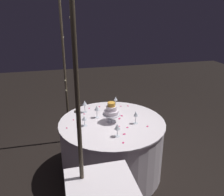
% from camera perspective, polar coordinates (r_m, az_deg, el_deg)
% --- Properties ---
extents(ground_plane, '(12.00, 12.00, 0.00)m').
position_cam_1_polar(ground_plane, '(3.39, 0.00, -17.32)').
color(ground_plane, black).
extents(decorative_arch, '(1.93, 0.05, 2.42)m').
position_cam_1_polar(decorative_arch, '(2.64, -10.74, 8.38)').
color(decorative_arch, '#473D2D').
rests_on(decorative_arch, ground).
extents(main_table, '(1.35, 1.35, 0.76)m').
position_cam_1_polar(main_table, '(3.17, 0.00, -11.92)').
color(main_table, white).
rests_on(main_table, ground).
extents(tiered_cake, '(0.22, 0.22, 0.26)m').
position_cam_1_polar(tiered_cake, '(2.91, -0.12, -3.15)').
color(tiered_cake, silver).
rests_on(tiered_cake, main_table).
extents(wine_glass_0, '(0.06, 0.06, 0.17)m').
position_cam_1_polar(wine_glass_0, '(3.34, 0.87, -0.32)').
color(wine_glass_0, silver).
rests_on(wine_glass_0, main_table).
extents(wine_glass_1, '(0.06, 0.06, 0.15)m').
position_cam_1_polar(wine_glass_1, '(3.13, -0.32, -2.11)').
color(wine_glass_1, silver).
rests_on(wine_glass_1, main_table).
extents(wine_glass_2, '(0.07, 0.07, 0.17)m').
position_cam_1_polar(wine_glass_2, '(3.04, -3.73, -2.55)').
color(wine_glass_2, silver).
rests_on(wine_glass_2, main_table).
extents(wine_glass_3, '(0.07, 0.07, 0.17)m').
position_cam_1_polar(wine_glass_3, '(3.21, -6.71, -1.31)').
color(wine_glass_3, silver).
rests_on(wine_glass_3, main_table).
extents(wine_glass_4, '(0.06, 0.06, 0.17)m').
position_cam_1_polar(wine_glass_4, '(2.89, 5.83, -3.97)').
color(wine_glass_4, silver).
rests_on(wine_glass_4, main_table).
extents(wine_glass_5, '(0.07, 0.07, 0.15)m').
position_cam_1_polar(wine_glass_5, '(2.60, 1.29, -7.13)').
color(wine_glass_5, silver).
rests_on(wine_glass_5, main_table).
extents(wine_glass_6, '(0.06, 0.06, 0.13)m').
position_cam_1_polar(wine_glass_6, '(2.85, -6.75, -5.03)').
color(wine_glass_6, silver).
rests_on(wine_glass_6, main_table).
extents(rose_petal_0, '(0.04, 0.04, 0.00)m').
position_cam_1_polar(rose_petal_0, '(2.89, 8.64, -6.85)').
color(rose_petal_0, '#C61951').
rests_on(rose_petal_0, main_table).
extents(rose_petal_1, '(0.05, 0.04, 0.00)m').
position_cam_1_polar(rose_petal_1, '(3.05, 1.81, -5.06)').
color(rose_petal_1, '#C61951').
rests_on(rose_petal_1, main_table).
extents(rose_petal_2, '(0.04, 0.03, 0.00)m').
position_cam_1_polar(rose_petal_2, '(3.44, 3.88, -1.94)').
color(rose_petal_2, '#C61951').
rests_on(rose_petal_2, main_table).
extents(rose_petal_3, '(0.03, 0.02, 0.00)m').
position_cam_1_polar(rose_petal_3, '(3.06, -9.40, -5.29)').
color(rose_petal_3, '#C61951').
rests_on(rose_petal_3, main_table).
extents(rose_petal_4, '(0.03, 0.03, 0.00)m').
position_cam_1_polar(rose_petal_4, '(3.20, -6.85, -3.88)').
color(rose_petal_4, '#C61951').
rests_on(rose_petal_4, main_table).
extents(rose_petal_5, '(0.03, 0.04, 0.00)m').
position_cam_1_polar(rose_petal_5, '(2.84, 3.77, -7.17)').
color(rose_petal_5, '#C61951').
rests_on(rose_petal_5, main_table).
extents(rose_petal_6, '(0.04, 0.03, 0.00)m').
position_cam_1_polar(rose_petal_6, '(3.37, -5.59, -2.54)').
color(rose_petal_6, '#C61951').
rests_on(rose_petal_6, main_table).
extents(rose_petal_7, '(0.04, 0.03, 0.00)m').
position_cam_1_polar(rose_petal_7, '(3.13, 2.39, -4.34)').
color(rose_petal_7, '#C61951').
rests_on(rose_petal_7, main_table).
extents(rose_petal_8, '(0.02, 0.03, 0.00)m').
position_cam_1_polar(rose_petal_8, '(2.86, 1.73, -6.92)').
color(rose_petal_8, '#C61951').
rests_on(rose_petal_8, main_table).
extents(rose_petal_9, '(0.03, 0.02, 0.00)m').
position_cam_1_polar(rose_petal_9, '(2.87, -10.99, -7.20)').
color(rose_petal_9, '#C61951').
rests_on(rose_petal_9, main_table).
extents(rose_petal_10, '(0.04, 0.04, 0.00)m').
position_cam_1_polar(rose_petal_10, '(2.54, 2.75, -10.84)').
color(rose_petal_10, '#C61951').
rests_on(rose_petal_10, main_table).
extents(rose_petal_11, '(0.03, 0.03, 0.00)m').
position_cam_1_polar(rose_petal_11, '(3.41, -3.12, -2.11)').
color(rose_petal_11, '#C61951').
rests_on(rose_petal_11, main_table).
extents(rose_petal_12, '(0.03, 0.04, 0.00)m').
position_cam_1_polar(rose_petal_12, '(2.70, 2.99, -8.80)').
color(rose_petal_12, '#C61951').
rests_on(rose_petal_12, main_table).
extents(rose_petal_13, '(0.03, 0.03, 0.00)m').
position_cam_1_polar(rose_petal_13, '(3.43, 2.16, -2.01)').
color(rose_petal_13, '#C61951').
rests_on(rose_petal_13, main_table).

